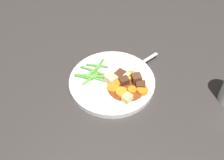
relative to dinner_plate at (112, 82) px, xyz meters
name	(u,v)px	position (x,y,z in m)	size (l,w,h in m)	color
ground_plane	(112,84)	(0.00, 0.00, -0.01)	(3.00, 3.00, 0.00)	#383330
dinner_plate	(112,82)	(0.00, 0.00, 0.00)	(0.26, 0.26, 0.02)	white
stew_sauce	(126,87)	(0.05, -0.01, 0.01)	(0.11, 0.11, 0.00)	brown
carrot_slice_0	(121,93)	(0.05, -0.04, 0.02)	(0.03, 0.03, 0.01)	orange
carrot_slice_1	(131,76)	(0.05, 0.03, 0.01)	(0.04, 0.04, 0.01)	orange
carrot_slice_2	(142,91)	(0.10, -0.01, 0.01)	(0.03, 0.03, 0.01)	orange
carrot_slice_3	(113,88)	(0.02, -0.03, 0.01)	(0.04, 0.04, 0.01)	orange
carrot_slice_4	(117,82)	(0.02, -0.01, 0.01)	(0.03, 0.03, 0.01)	orange
carrot_slice_5	(132,91)	(0.07, -0.02, 0.02)	(0.03, 0.03, 0.01)	orange
potato_chunk_0	(127,98)	(0.07, -0.06, 0.02)	(0.03, 0.02, 0.02)	#E5CC7A
potato_chunk_1	(111,79)	(0.00, -0.01, 0.02)	(0.03, 0.03, 0.03)	#EAD68C
potato_chunk_2	(126,76)	(0.04, 0.02, 0.02)	(0.03, 0.02, 0.02)	#EAD68C
meat_chunk_0	(125,80)	(0.04, 0.00, 0.02)	(0.02, 0.03, 0.02)	#4C2B19
meat_chunk_1	(136,79)	(0.07, 0.02, 0.02)	(0.03, 0.03, 0.03)	#56331E
meat_chunk_2	(141,85)	(0.09, 0.01, 0.02)	(0.03, 0.02, 0.02)	#4C2B19
meat_chunk_3	(120,75)	(0.02, 0.02, 0.02)	(0.03, 0.03, 0.02)	#4C2B19
green_bean_0	(97,66)	(-0.06, 0.04, 0.01)	(0.01, 0.01, 0.07)	#4C8E33
green_bean_1	(91,76)	(-0.06, -0.01, 0.01)	(0.01, 0.01, 0.08)	#599E38
green_bean_2	(98,68)	(-0.06, 0.03, 0.01)	(0.01, 0.01, 0.08)	#4C8E33
green_bean_3	(89,69)	(-0.08, 0.01, 0.01)	(0.01, 0.01, 0.05)	#4C8E33
green_bean_4	(95,78)	(-0.05, -0.01, 0.01)	(0.01, 0.01, 0.06)	#599E38
green_bean_5	(84,77)	(-0.08, -0.02, 0.01)	(0.01, 0.01, 0.06)	#4C8E33
green_bean_6	(93,71)	(-0.07, 0.01, 0.01)	(0.01, 0.01, 0.06)	#66AD42
green_bean_7	(105,75)	(-0.03, 0.01, 0.01)	(0.01, 0.01, 0.07)	#4C8E33
green_bean_8	(111,74)	(-0.01, 0.02, 0.01)	(0.01, 0.01, 0.07)	#599E38
green_bean_9	(91,78)	(-0.06, -0.02, 0.01)	(0.01, 0.01, 0.07)	#66AD42
fork	(136,66)	(0.05, 0.08, 0.01)	(0.10, 0.16, 0.00)	silver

